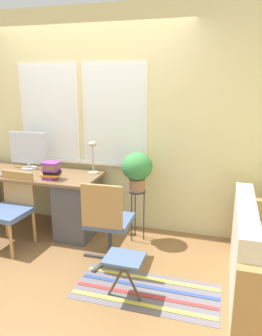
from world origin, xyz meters
name	(u,v)px	position (x,y,z in m)	size (l,w,h in m)	color
ground_plane	(69,247)	(0.00, 0.00, 0.00)	(14.00, 14.00, 0.00)	olive
wall_back_with_window	(92,121)	(-0.01, 0.77, 1.35)	(9.00, 0.12, 2.70)	beige
desk	(21,197)	(-0.84, 0.35, 0.40)	(2.11, 0.69, 0.74)	brown
monitor	(28,150)	(-0.79, 0.51, 0.99)	(0.53, 0.19, 0.48)	silver
keyboard	(10,175)	(-0.82, 0.14, 0.75)	(0.43, 0.13, 0.02)	slate
mouse	(31,177)	(-0.52, 0.13, 0.76)	(0.04, 0.07, 0.03)	slate
desk_lamp	(93,152)	(0.09, 0.55, 1.01)	(0.13, 0.13, 0.40)	#BCB299
book_stack	(51,170)	(-0.27, 0.18, 0.85)	(0.23, 0.18, 0.20)	purple
desk_chair_wooden	(10,208)	(-0.65, -0.12, 0.45)	(0.48, 0.49, 0.84)	#B2844C
office_chair_swivel	(107,220)	(0.55, -0.20, 0.48)	(0.56, 0.58, 0.91)	#47474C
plant_stand	(137,199)	(0.69, 0.42, 0.51)	(0.20, 0.20, 0.61)	#333338
potted_plant	(137,168)	(0.69, 0.42, 0.88)	(0.35, 0.35, 0.45)	#9E6B4C
floor_rug_striped	(146,291)	(1.05, -0.55, 0.00)	(1.32, 0.58, 0.01)	slate
folding_stool	(124,262)	(0.89, -0.68, 0.35)	(0.33, 0.28, 0.41)	slate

